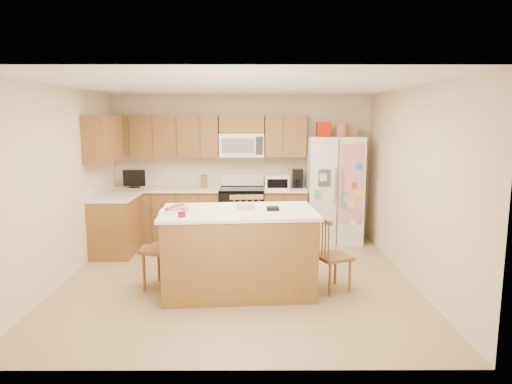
{
  "coord_description": "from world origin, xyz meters",
  "views": [
    {
      "loc": [
        0.22,
        -5.8,
        2.1
      ],
      "look_at": [
        0.24,
        0.35,
        1.1
      ],
      "focal_mm": 32.0,
      "sensor_mm": 36.0,
      "label": 1
    }
  ],
  "objects_px": {
    "island": "(239,250)",
    "windsor_chair_back": "(246,234)",
    "windsor_chair_right": "(331,256)",
    "refrigerator": "(334,188)",
    "windsor_chair_left": "(165,249)",
    "stove": "(242,213)"
  },
  "relations": [
    {
      "from": "windsor_chair_back",
      "to": "windsor_chair_right",
      "type": "bearing_deg",
      "value": -35.75
    },
    {
      "from": "windsor_chair_right",
      "to": "island",
      "type": "bearing_deg",
      "value": -179.52
    },
    {
      "from": "stove",
      "to": "refrigerator",
      "type": "distance_m",
      "value": 1.63
    },
    {
      "from": "stove",
      "to": "refrigerator",
      "type": "relative_size",
      "value": 0.55
    },
    {
      "from": "refrigerator",
      "to": "windsor_chair_left",
      "type": "height_order",
      "value": "refrigerator"
    },
    {
      "from": "refrigerator",
      "to": "windsor_chair_back",
      "type": "bearing_deg",
      "value": -133.57
    },
    {
      "from": "windsor_chair_back",
      "to": "stove",
      "type": "bearing_deg",
      "value": 93.66
    },
    {
      "from": "island",
      "to": "windsor_chair_back",
      "type": "height_order",
      "value": "island"
    },
    {
      "from": "windsor_chair_left",
      "to": "windsor_chair_right",
      "type": "xyz_separation_m",
      "value": [
        2.06,
        -0.1,
        -0.07
      ]
    },
    {
      "from": "refrigerator",
      "to": "windsor_chair_back",
      "type": "distance_m",
      "value": 2.17
    },
    {
      "from": "stove",
      "to": "refrigerator",
      "type": "xyz_separation_m",
      "value": [
        1.57,
        -0.06,
        0.45
      ]
    },
    {
      "from": "stove",
      "to": "windsor_chair_right",
      "type": "distance_m",
      "value": 2.64
    },
    {
      "from": "stove",
      "to": "island",
      "type": "height_order",
      "value": "stove"
    },
    {
      "from": "island",
      "to": "stove",
      "type": "bearing_deg",
      "value": 90.63
    },
    {
      "from": "island",
      "to": "windsor_chair_right",
      "type": "distance_m",
      "value": 1.14
    },
    {
      "from": "refrigerator",
      "to": "windsor_chair_left",
      "type": "bearing_deg",
      "value": -138.24
    },
    {
      "from": "refrigerator",
      "to": "island",
      "type": "relative_size",
      "value": 1.06
    },
    {
      "from": "windsor_chair_left",
      "to": "windsor_chair_back",
      "type": "xyz_separation_m",
      "value": [
        1.0,
        0.66,
        0.01
      ]
    },
    {
      "from": "island",
      "to": "windsor_chair_right",
      "type": "relative_size",
      "value": 2.09
    },
    {
      "from": "island",
      "to": "windsor_chair_back",
      "type": "bearing_deg",
      "value": 84.32
    },
    {
      "from": "windsor_chair_left",
      "to": "windsor_chair_back",
      "type": "distance_m",
      "value": 1.2
    },
    {
      "from": "windsor_chair_left",
      "to": "windsor_chair_right",
      "type": "relative_size",
      "value": 1.16
    }
  ]
}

